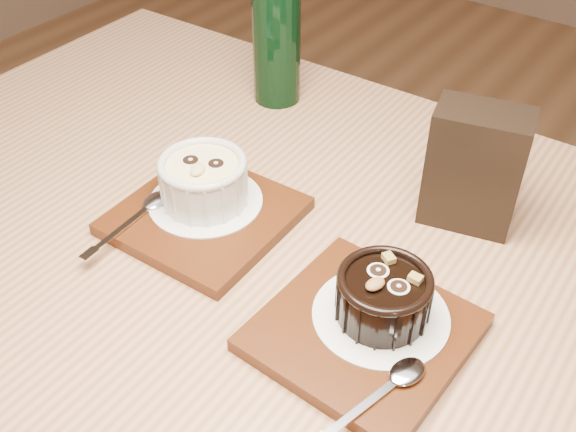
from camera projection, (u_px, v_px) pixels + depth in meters
name	position (u px, v px, depth m)	size (l,w,h in m)	color
table	(286.00, 322.00, 0.77)	(1.22, 0.83, 0.75)	#9A6643
tray_left	(205.00, 216.00, 0.76)	(0.18, 0.18, 0.01)	#52240D
doily_left	(206.00, 201.00, 0.77)	(0.13, 0.13, 0.00)	white
ramekin_white	(203.00, 179.00, 0.75)	(0.10, 0.10, 0.06)	silver
spoon_left	(135.00, 217.00, 0.74)	(0.03, 0.13, 0.01)	silver
tray_right	(363.00, 332.00, 0.63)	(0.18, 0.18, 0.01)	#52240D
doily_right	(381.00, 315.00, 0.64)	(0.13, 0.13, 0.00)	white
ramekin_dark	(383.00, 294.00, 0.62)	(0.09, 0.09, 0.05)	black
spoon_right	(379.00, 394.00, 0.56)	(0.03, 0.13, 0.01)	silver
condiment_stand	(474.00, 168.00, 0.73)	(0.10, 0.06, 0.14)	black
green_bottle	(277.00, 36.00, 0.92)	(0.07, 0.07, 0.25)	black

